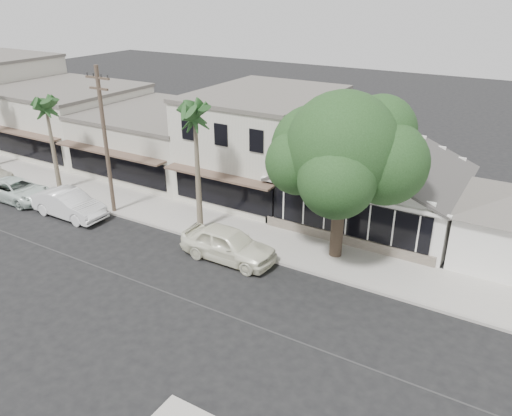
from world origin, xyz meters
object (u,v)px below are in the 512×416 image
Objects in this scene: utility_pole at (105,139)px; car_2 at (18,190)px; car_1 at (69,204)px; shade_tree at (343,151)px; car_0 at (228,244)px.

utility_pole is 1.78× the size of car_2.
car_2 is at bearing 90.10° from car_1.
car_1 is 17.05m from shade_tree.
car_2 is (-6.91, -1.76, -4.09)m from utility_pole.
car_1 is (-11.24, -0.63, -0.05)m from car_0.
utility_pole reaches higher than car_1.
utility_pole is at bearing -77.47° from car_2.
shade_tree reaches higher than car_2.
car_1 is at bearing 93.38° from car_0.
shade_tree is at bearing -76.07° from car_1.
car_0 is at bearing -144.58° from shade_tree.
car_0 is at bearing -89.56° from car_2.
car_1 is 0.99× the size of car_2.
car_2 is 0.58× the size of shade_tree.
shade_tree reaches higher than car_0.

